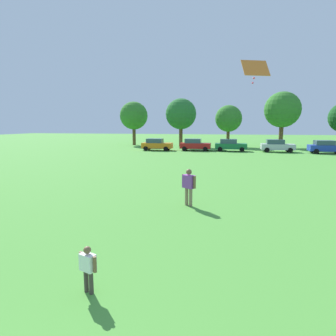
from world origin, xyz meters
name	(u,v)px	position (x,y,z in m)	size (l,w,h in m)	color
ground_plane	(200,159)	(0.00, 30.00, 0.00)	(160.00, 160.00, 0.00)	#4C9338
child_kite_flyer	(88,265)	(-0.21, 4.88, 0.64)	(0.48, 0.31, 1.07)	#3F3833
adult_bystander	(189,184)	(1.06, 12.04, 1.01)	(0.68, 0.57, 1.69)	#8C7259
kite	(255,69)	(3.91, 14.18, 6.29)	(1.41, 0.98, 1.15)	orange
parked_car_orange_0	(157,144)	(-7.12, 39.13, 0.86)	(4.30, 2.02, 1.68)	orange
parked_car_red_1	(195,145)	(-1.68, 39.81, 0.86)	(4.30, 2.02, 1.68)	red
parked_car_green_2	(230,145)	(3.25, 40.00, 0.86)	(4.30, 2.02, 1.68)	#196B38
parked_car_silver_3	(277,146)	(9.44, 40.06, 0.86)	(4.30, 2.02, 1.68)	silver
parked_car_blue_4	(326,147)	(15.24, 39.09, 0.86)	(4.30, 2.02, 1.68)	#1E38AD
tree_far_left	(134,116)	(-13.75, 49.00, 5.24)	(4.98, 4.98, 7.77)	brown
tree_left	(181,114)	(-4.90, 47.34, 5.42)	(5.15, 5.15, 8.02)	brown
tree_center	(229,119)	(2.96, 48.61, 4.66)	(4.43, 4.43, 6.90)	brown
tree_right	(282,110)	(11.43, 48.85, 6.03)	(5.73, 5.73, 8.93)	brown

